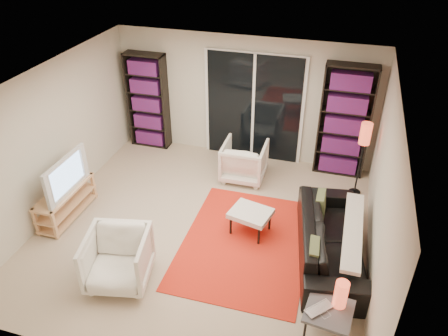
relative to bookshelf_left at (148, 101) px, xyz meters
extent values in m
plane|color=tan|center=(1.95, -2.33, -0.98)|extent=(5.00, 5.00, 0.00)
cube|color=beige|center=(1.95, 0.17, 0.22)|extent=(5.00, 0.02, 2.40)
cube|color=beige|center=(1.95, -4.83, 0.22)|extent=(5.00, 0.02, 2.40)
cube|color=beige|center=(-0.55, -2.33, 0.22)|extent=(0.02, 5.00, 2.40)
cube|color=beige|center=(4.45, -2.33, 0.22)|extent=(0.02, 5.00, 2.40)
cube|color=white|center=(1.95, -2.33, 1.42)|extent=(5.00, 5.00, 0.02)
cube|color=white|center=(2.15, 0.14, 0.07)|extent=(1.92, 0.06, 2.16)
cube|color=black|center=(2.15, 0.10, 0.07)|extent=(1.80, 0.02, 2.10)
cube|color=white|center=(2.15, 0.09, 0.07)|extent=(0.05, 0.02, 2.10)
cube|color=black|center=(0.00, 0.01, 0.00)|extent=(0.80, 0.30, 1.95)
cube|color=maroon|center=(0.00, -0.01, 0.00)|extent=(0.70, 0.22, 1.85)
cube|color=black|center=(3.85, 0.01, 0.07)|extent=(0.90, 0.30, 2.10)
cube|color=maroon|center=(3.85, -0.01, 0.07)|extent=(0.80, 0.22, 2.00)
cube|color=#E5AD6F|center=(-0.29, -2.63, -0.50)|extent=(0.38, 1.20, 0.04)
cube|color=#E5AD6F|center=(-0.29, -2.63, -0.73)|extent=(0.38, 1.20, 0.03)
cube|color=#E5AD6F|center=(-0.29, -2.63, -0.92)|extent=(0.38, 1.20, 0.04)
cube|color=#E5AD6F|center=(-0.46, -3.19, -0.73)|extent=(0.05, 0.05, 0.50)
cube|color=#E5AD6F|center=(-0.46, -2.07, -0.73)|extent=(0.05, 0.05, 0.50)
cube|color=#E5AD6F|center=(-0.13, -3.19, -0.73)|extent=(0.05, 0.05, 0.50)
cube|color=#E5AD6F|center=(-0.13, -2.07, -0.73)|extent=(0.05, 0.05, 0.50)
imported|color=black|center=(-0.27, -2.63, -0.17)|extent=(0.14, 1.06, 0.61)
cube|color=red|center=(2.68, -2.48, -0.97)|extent=(1.89, 2.54, 0.01)
imported|color=black|center=(3.90, -2.40, -0.65)|extent=(1.22, 2.33, 0.65)
imported|color=silver|center=(2.20, -0.71, -0.61)|extent=(0.79, 0.81, 0.72)
imported|color=silver|center=(1.21, -3.68, -0.60)|extent=(0.97, 0.98, 0.76)
cube|color=silver|center=(2.67, -2.19, -0.62)|extent=(0.70, 0.61, 0.08)
cylinder|color=black|center=(2.40, -2.33, -0.82)|extent=(0.04, 0.04, 0.32)
cylinder|color=black|center=(2.48, -1.95, -0.82)|extent=(0.04, 0.04, 0.32)
cylinder|color=black|center=(2.86, -2.44, -0.82)|extent=(0.04, 0.04, 0.32)
cylinder|color=black|center=(2.95, -2.06, -0.82)|extent=(0.04, 0.04, 0.32)
cube|color=#4E4E54|center=(3.99, -3.75, -0.60)|extent=(0.60, 0.60, 0.04)
cylinder|color=black|center=(3.75, -3.94, -0.79)|extent=(0.03, 0.03, 0.38)
cylinder|color=black|center=(3.80, -3.51, -0.79)|extent=(0.03, 0.03, 0.38)
cylinder|color=black|center=(4.22, -3.56, -0.79)|extent=(0.03, 0.03, 0.38)
imported|color=silver|center=(3.91, -3.81, -0.56)|extent=(0.40, 0.41, 0.03)
cylinder|color=#EF4E2C|center=(4.09, -3.64, -0.39)|extent=(0.16, 0.16, 0.36)
cylinder|color=black|center=(4.20, -0.64, -0.96)|extent=(0.21, 0.21, 0.03)
cylinder|color=black|center=(4.20, -0.64, -0.46)|extent=(0.03, 0.03, 1.03)
cylinder|color=#EF4E2C|center=(4.20, -0.64, 0.21)|extent=(0.19, 0.19, 0.37)
camera|label=1|loc=(3.78, -7.37, 3.52)|focal=35.00mm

